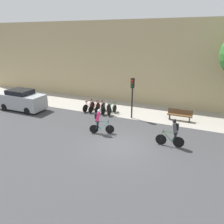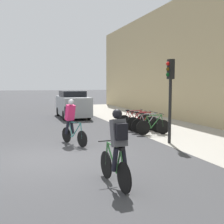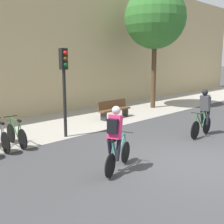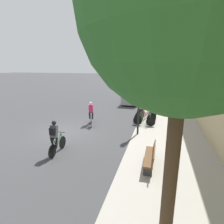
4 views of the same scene
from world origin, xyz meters
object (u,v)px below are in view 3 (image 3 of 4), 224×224
Objects in this scene: parked_bike_3 at (0,138)px; parked_bike_4 at (16,134)px; bench at (114,109)px; cyclist_grey at (204,111)px; cyclist_pink at (116,137)px; traffic_light_pole at (64,76)px.

parked_bike_3 reaches higher than parked_bike_4.
bench is at bearing 7.41° from parked_bike_3.
parked_bike_3 is at bearing 148.54° from cyclist_grey.
traffic_light_pole reaches higher than cyclist_pink.
cyclist_grey is (4.93, 0.11, -0.00)m from cyclist_pink.
bench is at bearing 92.19° from cyclist_grey.
bench is (6.07, 0.79, 0.07)m from parked_bike_3.
cyclist_grey is at bearing -33.95° from parked_bike_4.
cyclist_pink is 0.92× the size of bench.
parked_bike_4 is 2.65m from traffic_light_pole.
traffic_light_pole is 4.21m from bench.
cyclist_grey is at bearing -43.02° from traffic_light_pole.
parked_bike_3 is (-1.32, 3.93, -0.54)m from cyclist_pink.
parked_bike_4 is (-5.68, 3.82, -0.54)m from cyclist_grey.
parked_bike_3 is at bearing 108.59° from cyclist_pink.
parked_bike_4 is 5.56m from bench.
cyclist_pink is 4.18m from parked_bike_3.
traffic_light_pole is at bearing 73.43° from cyclist_pink.
traffic_light_pole is 1.73× the size of bench.
cyclist_pink is 6.71m from bench.
cyclist_grey reaches higher than parked_bike_4.
parked_bike_3 is at bearing 174.19° from traffic_light_pole.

